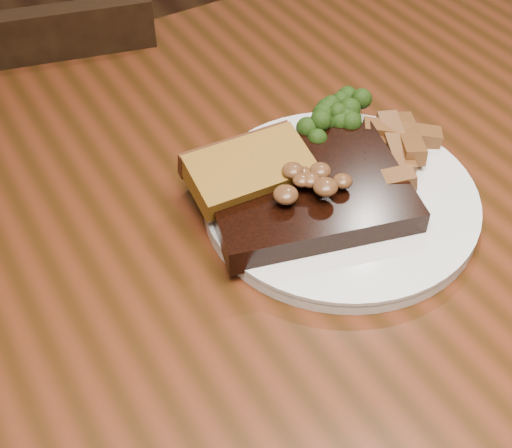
% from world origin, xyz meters
% --- Properties ---
extents(dining_table, '(1.60, 0.90, 0.75)m').
position_xyz_m(dining_table, '(0.00, 0.00, 0.66)').
color(dining_table, '#4A1F0E').
rests_on(dining_table, ground).
extents(chair_far, '(0.47, 0.47, 0.81)m').
position_xyz_m(chair_far, '(-0.08, 0.55, 0.44)').
color(chair_far, black).
rests_on(chair_far, ground).
extents(plate, '(0.33, 0.33, 0.01)m').
position_xyz_m(plate, '(0.10, 0.02, 0.76)').
color(plate, white).
rests_on(plate, dining_table).
extents(steak, '(0.22, 0.19, 0.03)m').
position_xyz_m(steak, '(0.07, 0.03, 0.78)').
color(steak, black).
rests_on(steak, plate).
extents(steak_bone, '(0.14, 0.05, 0.02)m').
position_xyz_m(steak_bone, '(0.07, -0.03, 0.77)').
color(steak_bone, beige).
rests_on(steak_bone, plate).
extents(mushroom_pile, '(0.07, 0.07, 0.03)m').
position_xyz_m(mushroom_pile, '(0.06, 0.03, 0.80)').
color(mushroom_pile, brown).
rests_on(mushroom_pile, steak).
extents(garlic_bread, '(0.12, 0.07, 0.03)m').
position_xyz_m(garlic_bread, '(0.03, 0.07, 0.77)').
color(garlic_bread, '#90601A').
rests_on(garlic_bread, plate).
extents(potato_wedges, '(0.11, 0.11, 0.02)m').
position_xyz_m(potato_wedges, '(0.16, 0.03, 0.77)').
color(potato_wedges, brown).
rests_on(potato_wedges, plate).
extents(broccoli_cluster, '(0.07, 0.07, 0.04)m').
position_xyz_m(broccoli_cluster, '(0.15, 0.10, 0.78)').
color(broccoli_cluster, '#1C3D0D').
rests_on(broccoli_cluster, plate).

